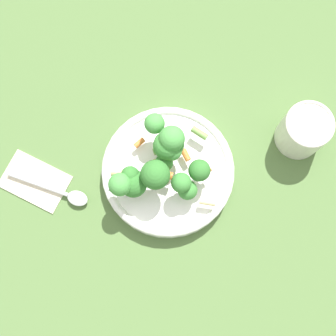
# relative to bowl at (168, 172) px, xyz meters

# --- Properties ---
(ground_plane) EXTENTS (3.00, 3.00, 0.00)m
(ground_plane) POSITION_rel_bowl_xyz_m (0.00, 0.00, -0.02)
(ground_plane) COLOR #4C6B38
(bowl) EXTENTS (0.23, 0.23, 0.04)m
(bowl) POSITION_rel_bowl_xyz_m (0.00, 0.00, 0.00)
(bowl) COLOR white
(bowl) RESTS_ON ground_plane
(pasta_salad) EXTENTS (0.18, 0.18, 0.09)m
(pasta_salad) POSITION_rel_bowl_xyz_m (0.01, -0.01, 0.06)
(pasta_salad) COLOR #8CB766
(pasta_salad) RESTS_ON bowl
(cup) EXTENTS (0.08, 0.08, 0.09)m
(cup) POSITION_rel_bowl_xyz_m (-0.20, 0.13, 0.02)
(cup) COLOR silver
(cup) RESTS_ON ground_plane
(napkin) EXTENTS (0.10, 0.13, 0.01)m
(napkin) POSITION_rel_bowl_xyz_m (0.17, -0.16, -0.02)
(napkin) COLOR beige
(napkin) RESTS_ON ground_plane
(spoon) EXTENTS (0.07, 0.14, 0.01)m
(spoon) POSITION_rel_bowl_xyz_m (0.15, -0.11, -0.01)
(spoon) COLOR silver
(spoon) RESTS_ON napkin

